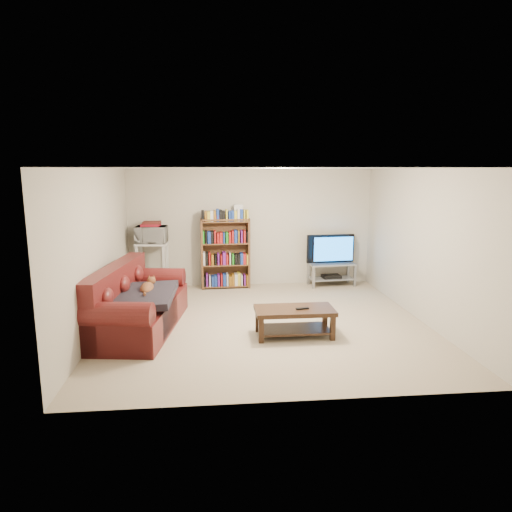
{
  "coord_description": "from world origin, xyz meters",
  "views": [
    {
      "loc": [
        -0.8,
        -6.83,
        2.38
      ],
      "look_at": [
        -0.1,
        0.4,
        1.0
      ],
      "focal_mm": 32.0,
      "sensor_mm": 36.0,
      "label": 1
    }
  ],
  "objects": [
    {
      "name": "floor",
      "position": [
        0.0,
        0.0,
        0.0
      ],
      "size": [
        5.0,
        5.0,
        0.0
      ],
      "primitive_type": "plane",
      "color": "tan",
      "rests_on": "ground"
    },
    {
      "name": "coffee_table",
      "position": [
        0.36,
        -0.61,
        0.29
      ],
      "size": [
        1.14,
        0.57,
        0.41
      ],
      "rotation": [
        0.0,
        0.0,
        0.0
      ],
      "color": "black",
      "rests_on": "floor"
    },
    {
      "name": "microwave",
      "position": [
        -2.0,
        2.21,
        1.13
      ],
      "size": [
        0.62,
        0.45,
        0.33
      ],
      "primitive_type": "imported",
      "rotation": [
        0.0,
        0.0,
        -0.08
      ],
      "color": "silver",
      "rests_on": "microwave_stand"
    },
    {
      "name": "tv_stand",
      "position": [
        1.66,
        2.23,
        0.32
      ],
      "size": [
        0.98,
        0.5,
        0.47
      ],
      "rotation": [
        0.0,
        0.0,
        0.08
      ],
      "color": "#999EA3",
      "rests_on": "floor"
    },
    {
      "name": "wall_front",
      "position": [
        0.0,
        -2.5,
        1.2
      ],
      "size": [
        5.0,
        0.0,
        5.0
      ],
      "primitive_type": "plane",
      "rotation": [
        -1.57,
        0.0,
        0.0
      ],
      "color": "beige",
      "rests_on": "ground"
    },
    {
      "name": "ceiling",
      "position": [
        0.0,
        0.0,
        2.4
      ],
      "size": [
        5.0,
        5.0,
        0.0
      ],
      "primitive_type": "plane",
      "rotation": [
        3.14,
        0.0,
        0.0
      ],
      "color": "white",
      "rests_on": "ground"
    },
    {
      "name": "bookshelf",
      "position": [
        -0.54,
        2.26,
        0.73
      ],
      "size": [
        0.99,
        0.34,
        1.42
      ],
      "rotation": [
        0.0,
        0.0,
        0.04
      ],
      "color": "brown",
      "rests_on": "floor"
    },
    {
      "name": "sofa",
      "position": [
        -1.99,
        -0.09,
        0.34
      ],
      "size": [
        1.29,
        2.4,
        0.97
      ],
      "rotation": [
        0.0,
        0.0,
        -0.14
      ],
      "color": "#571716",
      "rests_on": "floor"
    },
    {
      "name": "cat",
      "position": [
        -1.79,
        -0.06,
        0.63
      ],
      "size": [
        0.33,
        0.65,
        0.19
      ],
      "primitive_type": null,
      "rotation": [
        0.0,
        0.0,
        -0.14
      ],
      "color": "brown",
      "rests_on": "sofa"
    },
    {
      "name": "game_boxes",
      "position": [
        -2.0,
        2.21,
        1.31
      ],
      "size": [
        0.37,
        0.33,
        0.05
      ],
      "primitive_type": "cube",
      "rotation": [
        0.0,
        0.0,
        -0.08
      ],
      "color": "maroon",
      "rests_on": "microwave"
    },
    {
      "name": "wall_left",
      "position": [
        -2.5,
        0.0,
        1.2
      ],
      "size": [
        0.0,
        5.0,
        5.0
      ],
      "primitive_type": "plane",
      "rotation": [
        1.57,
        0.0,
        1.57
      ],
      "color": "beige",
      "rests_on": "ground"
    },
    {
      "name": "blanket",
      "position": [
        -1.82,
        -0.27,
        0.57
      ],
      "size": [
        0.95,
        1.19,
        0.19
      ],
      "primitive_type": "cube",
      "rotation": [
        0.05,
        -0.04,
        -0.06
      ],
      "color": "black",
      "rests_on": "sofa"
    },
    {
      "name": "wall_right",
      "position": [
        2.5,
        0.0,
        1.2
      ],
      "size": [
        0.0,
        5.0,
        5.0
      ],
      "primitive_type": "plane",
      "rotation": [
        1.57,
        0.0,
        -1.57
      ],
      "color": "beige",
      "rests_on": "ground"
    },
    {
      "name": "microwave_stand",
      "position": [
        -2.0,
        2.21,
        0.61
      ],
      "size": [
        0.64,
        0.49,
        0.96
      ],
      "rotation": [
        0.0,
        0.0,
        -0.08
      ],
      "color": "silver",
      "rests_on": "floor"
    },
    {
      "name": "shelf_clutter",
      "position": [
        -0.45,
        2.28,
        1.52
      ],
      "size": [
        0.72,
        0.24,
        0.28
      ],
      "rotation": [
        0.0,
        0.0,
        0.04
      ],
      "color": "silver",
      "rests_on": "bookshelf"
    },
    {
      "name": "dvd_player",
      "position": [
        1.66,
        2.23,
        0.19
      ],
      "size": [
        0.4,
        0.3,
        0.06
      ],
      "primitive_type": "cube",
      "rotation": [
        0.0,
        0.0,
        0.08
      ],
      "color": "black",
      "rests_on": "tv_stand"
    },
    {
      "name": "remote",
      "position": [
        0.46,
        -0.66,
        0.42
      ],
      "size": [
        0.19,
        0.08,
        0.02
      ],
      "primitive_type": "cube",
      "rotation": [
        0.0,
        0.0,
        0.15
      ],
      "color": "black",
      "rests_on": "coffee_table"
    },
    {
      "name": "television",
      "position": [
        1.66,
        2.23,
        0.77
      ],
      "size": [
        1.02,
        0.22,
        0.59
      ],
      "primitive_type": "imported",
      "rotation": [
        0.0,
        0.0,
        3.23
      ],
      "color": "black",
      "rests_on": "tv_stand"
    },
    {
      "name": "wall_back",
      "position": [
        0.0,
        2.5,
        1.2
      ],
      "size": [
        5.0,
        0.0,
        5.0
      ],
      "primitive_type": "plane",
      "rotation": [
        1.57,
        0.0,
        0.0
      ],
      "color": "beige",
      "rests_on": "ground"
    }
  ]
}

